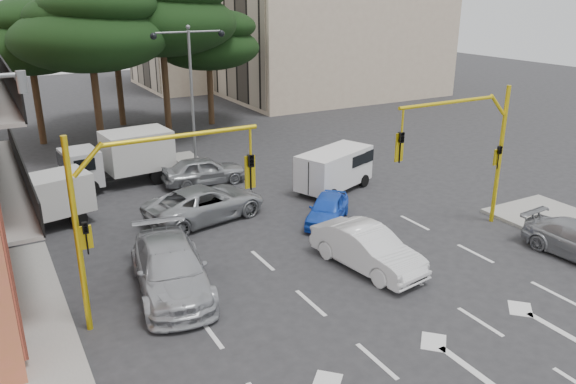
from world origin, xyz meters
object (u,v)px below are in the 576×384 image
object	(u,v)px
car_silver_wagon	(171,269)
van_white	(334,170)
street_lamp_center	(191,72)
car_silver_cross_b	(204,170)
signal_mast_left	(138,199)
box_truck_a	(36,205)
car_blue_compact	(328,209)
box_truck_b	(119,159)
car_silver_cross_a	(206,203)
car_white_hatch	(367,248)
signal_mast_right	(472,141)

from	to	relation	value
car_silver_wagon	van_white	world-z (taller)	van_white
street_lamp_center	car_silver_cross_b	world-z (taller)	street_lamp_center
signal_mast_left	box_truck_a	world-z (taller)	signal_mast_left
car_blue_compact	box_truck_b	xyz separation A→B (m)	(-6.70, 9.56, 0.75)
signal_mast_left	box_truck_b	size ratio (longest dim) A/B	1.08
van_white	car_silver_cross_b	bearing A→B (deg)	-148.60
car_silver_cross_b	car_silver_cross_a	bearing A→B (deg)	164.13
car_blue_compact	box_truck_a	world-z (taller)	box_truck_a
car_blue_compact	car_silver_cross_b	world-z (taller)	car_silver_cross_b
car_silver_wagon	signal_mast_left	bearing A→B (deg)	-128.14
signal_mast_left	car_silver_wagon	xyz separation A→B (m)	(1.12, 1.03, -3.06)
signal_mast_left	car_blue_compact	xyz separation A→B (m)	(9.01, 3.49, -3.27)
car_blue_compact	car_silver_wagon	world-z (taller)	car_silver_wagon
car_silver_cross_b	street_lamp_center	bearing A→B (deg)	-7.65
car_white_hatch	car_silver_cross_a	world-z (taller)	car_white_hatch
car_white_hatch	box_truck_b	bearing A→B (deg)	103.23
car_silver_cross_a	box_truck_b	world-z (taller)	box_truck_b
signal_mast_right	car_silver_cross_b	size ratio (longest dim) A/B	1.38
car_silver_wagon	van_white	distance (m)	11.99
car_white_hatch	box_truck_b	world-z (taller)	box_truck_b
car_silver_wagon	car_blue_compact	bearing A→B (deg)	26.45
car_silver_wagon	box_truck_a	xyz separation A→B (m)	(-3.31, 7.76, 0.32)
car_blue_compact	box_truck_a	xyz separation A→B (m)	(-11.20, 5.30, 0.53)
signal_mast_right	car_white_hatch	bearing A→B (deg)	-171.60
signal_mast_left	street_lamp_center	xyz separation A→B (m)	(6.80, 14.01, 1.54)
signal_mast_right	signal_mast_left	distance (m)	13.61
car_silver_cross_b	box_truck_a	xyz separation A→B (m)	(-8.36, -2.22, 0.40)
signal_mast_left	car_silver_cross_b	bearing A→B (deg)	60.76
box_truck_b	van_white	bearing A→B (deg)	-128.78
car_white_hatch	box_truck_a	bearing A→B (deg)	127.62
street_lamp_center	box_truck_b	xyz separation A→B (m)	(-4.50, -0.96, -4.06)
car_blue_compact	van_white	distance (m)	4.27
car_silver_cross_b	van_white	world-z (taller)	van_white
car_blue_compact	car_silver_wagon	distance (m)	8.27
van_white	signal_mast_left	bearing A→B (deg)	-80.55
signal_mast_left	car_silver_cross_b	distance (m)	13.00
signal_mast_right	car_silver_cross_a	bearing A→B (deg)	144.86
car_white_hatch	car_silver_wagon	size ratio (longest dim) A/B	0.83
car_white_hatch	car_silver_cross_b	world-z (taller)	car_white_hatch
signal_mast_left	van_white	xyz separation A→B (m)	(11.59, 6.86, -2.82)
car_silver_wagon	car_silver_cross_a	distance (m)	6.36
car_silver_cross_a	box_truck_a	world-z (taller)	box_truck_a
car_white_hatch	signal_mast_right	bearing A→B (deg)	-0.36
signal_mast_left	van_white	size ratio (longest dim) A/B	1.41
car_silver_cross_a	box_truck_a	size ratio (longest dim) A/B	1.18
car_white_hatch	box_truck_b	xyz separation A→B (m)	(-5.61, 13.89, 0.60)
street_lamp_center	car_blue_compact	world-z (taller)	street_lamp_center
car_blue_compact	car_silver_cross_b	size ratio (longest dim) A/B	0.83
signal_mast_left	car_silver_cross_b	size ratio (longest dim) A/B	1.38
signal_mast_left	car_white_hatch	bearing A→B (deg)	-6.07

